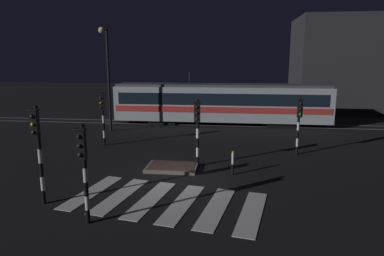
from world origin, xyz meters
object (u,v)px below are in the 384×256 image
Objects in this scene: traffic_light_corner_near_left at (37,141)px; traffic_light_corner_far_left at (102,111)px; traffic_light_corner_far_right at (299,117)px; tram at (221,103)px; traffic_light_kerb_mid_left at (83,160)px; traffic_light_median_centre at (197,123)px; street_lamp_trackside_left at (107,67)px; bollard_island_edge at (233,163)px.

traffic_light_corner_far_left is (-1.02, 8.58, -0.22)m from traffic_light_corner_near_left.
traffic_light_corner_far_right is 9.76m from tram.
traffic_light_corner_far_right is 0.18× the size of tram.
tram reaches higher than traffic_light_kerb_mid_left.
traffic_light_median_centre is 10.59m from street_lamp_trackside_left.
tram is (6.73, 7.99, -0.39)m from traffic_light_corner_far_left.
traffic_light_corner_near_left reaches higher than traffic_light_median_centre.
tram reaches higher than traffic_light_median_centre.
tram is at bearing 70.98° from traffic_light_corner_near_left.
traffic_light_kerb_mid_left is 0.19× the size of tram.
traffic_light_corner_far_right is at bearing -20.45° from street_lamp_trackside_left.
traffic_light_kerb_mid_left is 0.44× the size of street_lamp_trackside_left.
tram is at bearing 49.86° from traffic_light_corner_far_left.
traffic_light_corner_far_left is 1.02× the size of traffic_light_corner_far_right.
traffic_light_median_centre is at bearing 149.13° from bollard_island_edge.
street_lamp_trackside_left is 6.56× the size of bollard_island_edge.
traffic_light_corner_near_left is 1.10× the size of traffic_light_corner_far_left.
traffic_light_corner_far_left reaches higher than traffic_light_kerb_mid_left.
street_lamp_trackside_left is (-2.13, 12.56, 2.25)m from traffic_light_corner_near_left.
traffic_light_corner_near_left is 8.64m from traffic_light_corner_far_left.
traffic_light_corner_far_left is (-3.25, 9.84, 0.01)m from traffic_light_kerb_mid_left.
bollard_island_edge is at bearing -132.60° from traffic_light_corner_far_right.
traffic_light_kerb_mid_left is 1.02× the size of traffic_light_corner_far_right.
traffic_light_kerb_mid_left is at bearing -29.58° from traffic_light_corner_near_left.
traffic_light_kerb_mid_left is (2.23, -1.27, -0.23)m from traffic_light_corner_near_left.
traffic_light_median_centre is (5.05, 5.18, -0.20)m from traffic_light_corner_near_left.
bollard_island_edge is at bearing -43.38° from street_lamp_trackside_left.
traffic_light_median_centre is at bearing 66.38° from traffic_light_kerb_mid_left.
traffic_light_corner_near_left is 12.98m from traffic_light_corner_far_right.
traffic_light_median_centre reaches higher than traffic_light_corner_far_left.
bollard_island_edge is (8.91, -8.42, -4.05)m from street_lamp_trackside_left.
tram is at bearing 94.91° from bollard_island_edge.
traffic_light_kerb_mid_left is 0.98× the size of traffic_light_median_centre.
street_lamp_trackside_left is at bearing 99.63° from traffic_light_corner_near_left.
street_lamp_trackside_left is at bearing 136.62° from bollard_island_edge.
traffic_light_kerb_mid_left is 2.90× the size of bollard_island_edge.
traffic_light_kerb_mid_left is at bearing -130.05° from bollard_island_edge.
traffic_light_median_centre is at bearing -152.11° from traffic_light_corner_far_right.
traffic_light_corner_near_left is 3.23× the size of bollard_island_edge.
traffic_light_median_centre reaches higher than traffic_light_corner_far_right.
traffic_light_corner_far_left is at bearing -130.14° from tram.
traffic_light_corner_far_left reaches higher than traffic_light_corner_far_right.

